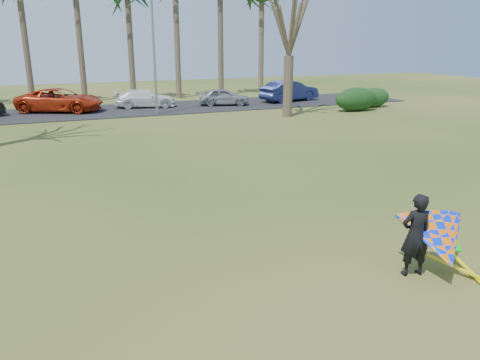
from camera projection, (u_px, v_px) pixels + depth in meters
name	position (u px, v px, depth m)	size (l,w,h in m)	color
ground	(269.00, 241.00, 12.05)	(100.00, 100.00, 0.00)	#224910
parking_strip	(121.00, 110.00, 34.19)	(46.00, 7.00, 0.06)	black
bare_tree_right	(290.00, 14.00, 29.74)	(6.27, 6.27, 9.21)	#443529
streetlight	(156.00, 48.00, 31.04)	(2.28, 0.18, 8.00)	gray
hedge_near	(356.00, 99.00, 33.84)	(3.39, 1.54, 1.70)	black
hedge_far	(374.00, 97.00, 35.79)	(2.67, 1.25, 1.48)	#143916
car_2	(60.00, 100.00, 33.13)	(2.71, 5.88, 1.63)	#B0290E
car_3	(145.00, 98.00, 35.40)	(1.85, 4.56, 1.32)	white
car_4	(224.00, 97.00, 36.49)	(1.56, 3.88, 1.32)	gray
car_5	(289.00, 91.00, 38.88)	(1.79, 5.15, 1.70)	navy
kite_flyer	(436.00, 239.00, 10.07)	(2.13, 2.39, 2.04)	black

